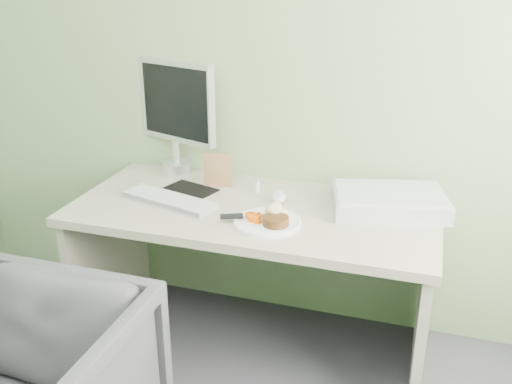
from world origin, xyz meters
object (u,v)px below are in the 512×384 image
(scanner, at_px, (389,202))
(monitor, at_px, (176,111))
(desk, at_px, (254,244))
(plate, at_px, (267,223))

(scanner, height_order, monitor, monitor)
(desk, relative_size, plate, 5.72)
(scanner, relative_size, monitor, 0.84)
(monitor, bearing_deg, desk, -13.03)
(scanner, distance_m, monitor, 1.12)
(desk, distance_m, plate, 0.27)
(desk, bearing_deg, monitor, 147.98)
(plate, bearing_deg, desk, 125.60)
(desk, height_order, monitor, monitor)
(plate, distance_m, scanner, 0.55)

